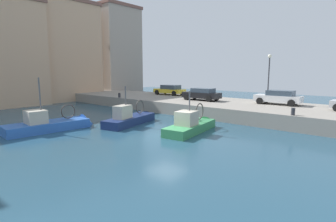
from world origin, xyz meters
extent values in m
plane|color=navy|center=(0.00, 0.00, 0.00)|extent=(80.00, 80.00, 0.00)
cube|color=gray|center=(11.50, 0.00, 0.60)|extent=(9.00, 56.00, 1.20)
cube|color=#388951|center=(2.24, -0.41, 0.00)|extent=(5.50, 2.45, 1.24)
cone|color=#388951|center=(5.21, 0.02, 0.00)|extent=(1.11, 1.65, 1.53)
cube|color=#9E7A51|center=(2.24, -0.41, 0.56)|extent=(5.27, 2.28, 0.08)
cube|color=#B7AD99|center=(1.62, -0.50, 1.11)|extent=(1.53, 1.45, 1.02)
cylinder|color=#4C4C51|center=(2.02, -0.44, 1.79)|extent=(0.10, 0.10, 2.46)
torus|color=#3F3833|center=(3.71, -0.20, 1.33)|extent=(1.31, 0.27, 1.31)
sphere|color=white|center=(0.53, 0.29, 0.19)|extent=(0.32, 0.32, 0.32)
cube|color=#2D60B7|center=(-4.41, 8.00, 0.00)|extent=(6.04, 2.57, 1.34)
cone|color=#2D60B7|center=(-1.14, 7.70, 0.00)|extent=(1.06, 1.91, 1.84)
cube|color=#B2A893|center=(-4.41, 8.00, 0.60)|extent=(5.79, 2.39, 0.08)
cube|color=#B7AD99|center=(-5.17, 8.07, 1.13)|extent=(1.42, 1.56, 0.98)
cylinder|color=#4C4C51|center=(-4.79, 8.03, 2.29)|extent=(0.10, 0.10, 3.37)
torus|color=#3F3833|center=(-2.77, 7.85, 1.29)|extent=(1.15, 0.18, 1.15)
sphere|color=white|center=(-6.07, 9.28, 0.20)|extent=(0.32, 0.32, 0.32)
cube|color=navy|center=(1.22, 5.11, 0.00)|extent=(5.70, 2.86, 1.31)
cone|color=navy|center=(4.22, 5.83, 0.00)|extent=(1.22, 1.63, 1.46)
cube|color=#9E7A51|center=(1.22, 5.11, 0.59)|extent=(5.46, 2.68, 0.08)
cube|color=#B7AD99|center=(0.27, 4.88, 1.17)|extent=(1.63, 1.23, 1.08)
cylinder|color=#4C4C51|center=(0.70, 4.98, 1.91)|extent=(0.10, 0.10, 2.63)
torus|color=#3F3833|center=(2.71, 5.46, 1.30)|extent=(1.20, 0.36, 1.21)
sphere|color=white|center=(-0.58, 5.59, 0.20)|extent=(0.32, 0.32, 0.32)
cube|color=black|center=(11.34, 4.68, 1.78)|extent=(1.80, 4.25, 0.61)
cube|color=#384756|center=(11.34, 4.47, 2.31)|extent=(1.55, 2.39, 0.46)
cylinder|color=black|center=(10.45, 6.09, 1.52)|extent=(0.24, 0.65, 0.64)
cylinder|color=black|center=(12.15, 6.13, 1.52)|extent=(0.24, 0.65, 0.64)
cylinder|color=black|center=(10.53, 3.23, 1.52)|extent=(0.24, 0.65, 0.64)
cylinder|color=black|center=(12.22, 3.27, 1.52)|extent=(0.24, 0.65, 0.64)
cube|color=gold|center=(14.23, 11.78, 1.73)|extent=(1.91, 4.38, 0.52)
cube|color=#384756|center=(14.23, 11.56, 2.27)|extent=(1.64, 2.47, 0.55)
cylinder|color=black|center=(13.29, 13.22, 1.52)|extent=(0.24, 0.65, 0.64)
cylinder|color=black|center=(15.08, 13.27, 1.52)|extent=(0.24, 0.65, 0.64)
cylinder|color=black|center=(13.37, 10.28, 1.52)|extent=(0.24, 0.65, 0.64)
cylinder|color=black|center=(15.16, 10.33, 1.52)|extent=(0.24, 0.65, 0.64)
cube|color=silver|center=(13.12, -3.01, 1.78)|extent=(1.91, 4.32, 0.61)
cube|color=#384756|center=(13.13, -3.22, 2.33)|extent=(1.64, 2.44, 0.50)
cylinder|color=black|center=(12.19, -1.59, 1.52)|extent=(0.24, 0.65, 0.64)
cylinder|color=black|center=(13.96, -1.53, 1.52)|extent=(0.24, 0.65, 0.64)
cylinder|color=black|center=(12.28, -4.49, 1.52)|extent=(0.24, 0.65, 0.64)
cylinder|color=black|center=(14.05, -4.43, 1.52)|extent=(0.24, 0.65, 0.64)
cylinder|color=#2D2D33|center=(7.35, -6.00, 1.48)|extent=(0.28, 0.28, 0.55)
cylinder|color=#2D2D33|center=(7.35, 14.00, 1.48)|extent=(0.28, 0.28, 0.55)
cylinder|color=#38383D|center=(13.00, -2.04, 3.45)|extent=(0.12, 0.12, 4.50)
sphere|color=#F2EACC|center=(13.00, -2.04, 5.85)|extent=(0.36, 0.36, 0.36)
cube|color=tan|center=(7.25, 27.29, 7.06)|extent=(9.35, 7.47, 14.13)
cube|color=brown|center=(7.25, 27.29, 14.38)|extent=(9.72, 7.77, 0.50)
cube|color=#A39384|center=(17.09, 27.92, 7.53)|extent=(7.18, 8.60, 15.06)
cube|color=brown|center=(17.09, 27.92, 15.31)|extent=(7.47, 8.95, 0.50)
camera|label=1|loc=(-13.19, -11.43, 4.46)|focal=28.11mm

